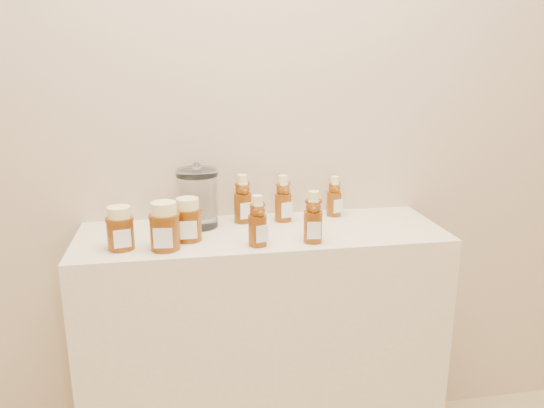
{
  "coord_description": "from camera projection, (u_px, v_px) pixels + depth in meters",
  "views": [
    {
      "loc": [
        -0.26,
        -0.08,
        1.46
      ],
      "look_at": [
        0.03,
        1.52,
        1.0
      ],
      "focal_mm": 35.0,
      "sensor_mm": 36.0,
      "label": 1
    }
  ],
  "objects": [
    {
      "name": "bear_bottle_front_left",
      "position": [
        257.0,
        217.0,
        1.59
      ],
      "size": [
        0.08,
        0.08,
        0.18
      ],
      "primitive_type": null,
      "rotation": [
        0.0,
        0.0,
        0.34
      ],
      "color": "#5F2A07",
      "rests_on": "display_table"
    },
    {
      "name": "honey_jar_front",
      "position": [
        165.0,
        226.0,
        1.56
      ],
      "size": [
        0.1,
        0.1,
        0.14
      ],
      "primitive_type": null,
      "rotation": [
        0.0,
        0.0,
        -0.11
      ],
      "color": "#5F2A07",
      "rests_on": "display_table"
    },
    {
      "name": "honey_jar_back",
      "position": [
        188.0,
        219.0,
        1.64
      ],
      "size": [
        0.09,
        0.09,
        0.14
      ],
      "primitive_type": null,
      "rotation": [
        0.0,
        0.0,
        -0.0
      ],
      "color": "#5F2A07",
      "rests_on": "display_table"
    },
    {
      "name": "bear_bottle_back_mid",
      "position": [
        283.0,
        195.0,
        1.83
      ],
      "size": [
        0.08,
        0.08,
        0.18
      ],
      "primitive_type": null,
      "rotation": [
        0.0,
        0.0,
        0.26
      ],
      "color": "#5F2A07",
      "rests_on": "display_table"
    },
    {
      "name": "wall_back",
      "position": [
        253.0,
        88.0,
        1.81
      ],
      "size": [
        3.5,
        0.02,
        2.7
      ],
      "primitive_type": "cube",
      "color": "#CAAE88",
      "rests_on": "ground"
    },
    {
      "name": "display_table",
      "position": [
        263.0,
        352.0,
        1.86
      ],
      "size": [
        1.2,
        0.4,
        0.9
      ],
      "primitive_type": "cube",
      "color": "beige",
      "rests_on": "ground"
    },
    {
      "name": "honey_jar_left",
      "position": [
        120.0,
        228.0,
        1.57
      ],
      "size": [
        0.1,
        0.1,
        0.13
      ],
      "primitive_type": null,
      "rotation": [
        0.0,
        0.0,
        0.21
      ],
      "color": "#5F2A07",
      "rests_on": "display_table"
    },
    {
      "name": "bear_bottle_front_right",
      "position": [
        313.0,
        214.0,
        1.62
      ],
      "size": [
        0.07,
        0.07,
        0.18
      ],
      "primitive_type": null,
      "rotation": [
        0.0,
        0.0,
        -0.15
      ],
      "color": "#5F2A07",
      "rests_on": "display_table"
    },
    {
      "name": "bear_bottle_back_right",
      "position": [
        334.0,
        194.0,
        1.89
      ],
      "size": [
        0.07,
        0.07,
        0.16
      ],
      "primitive_type": null,
      "rotation": [
        0.0,
        0.0,
        0.3
      ],
      "color": "#5F2A07",
      "rests_on": "display_table"
    },
    {
      "name": "glass_canister",
      "position": [
        198.0,
        196.0,
        1.77
      ],
      "size": [
        0.15,
        0.15,
        0.21
      ],
      "primitive_type": null,
      "rotation": [
        0.0,
        0.0,
        0.08
      ],
      "color": "white",
      "rests_on": "display_table"
    },
    {
      "name": "bear_bottle_back_left",
      "position": [
        243.0,
        196.0,
        1.82
      ],
      "size": [
        0.08,
        0.08,
        0.19
      ],
      "primitive_type": null,
      "rotation": [
        0.0,
        0.0,
        0.27
      ],
      "color": "#5F2A07",
      "rests_on": "display_table"
    }
  ]
}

